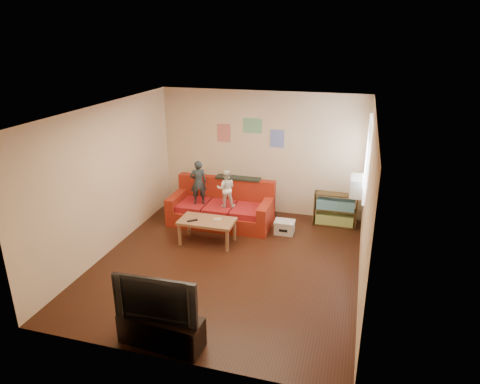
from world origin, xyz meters
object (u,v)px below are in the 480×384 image
(child_b, at_px, (226,188))
(file_box, at_px, (284,227))
(television, at_px, (159,296))
(coffee_table, at_px, (207,223))
(bookshelf, at_px, (335,211))
(sofa, at_px, (222,208))
(child_a, at_px, (198,182))
(tv_stand, at_px, (161,330))

(child_b, bearing_deg, file_box, 163.30)
(file_box, xyz_separation_m, television, (-0.95, -3.69, 0.60))
(coffee_table, xyz_separation_m, bookshelf, (2.31, 1.49, -0.09))
(coffee_table, xyz_separation_m, television, (0.41, -2.88, 0.33))
(sofa, distance_m, bookshelf, 2.38)
(child_b, bearing_deg, child_a, -16.23)
(bookshelf, relative_size, television, 0.80)
(child_a, distance_m, tv_stand, 3.87)
(child_b, bearing_deg, sofa, -65.78)
(bookshelf, bearing_deg, child_b, -162.80)
(child_a, height_order, tv_stand, child_a)
(sofa, xyz_separation_m, television, (0.43, -3.87, 0.42))
(sofa, xyz_separation_m, child_b, (0.15, -0.17, 0.53))
(coffee_table, bearing_deg, television, -81.86)
(sofa, height_order, child_b, child_b)
(coffee_table, height_order, television, television)
(child_a, bearing_deg, bookshelf, 170.51)
(bookshelf, height_order, tv_stand, bookshelf)
(child_a, bearing_deg, sofa, 177.83)
(child_b, distance_m, television, 3.71)
(child_b, distance_m, tv_stand, 3.76)
(child_a, relative_size, television, 0.85)
(child_b, xyz_separation_m, tv_stand, (0.29, -3.70, -0.64))
(child_b, bearing_deg, coffee_table, 64.92)
(sofa, relative_size, coffee_table, 2.02)
(sofa, relative_size, bookshelf, 2.43)
(sofa, bearing_deg, child_a, -159.03)
(child_b, relative_size, bookshelf, 0.89)
(child_a, height_order, television, child_a)
(child_b, height_order, bookshelf, child_b)
(sofa, relative_size, television, 1.95)
(tv_stand, bearing_deg, sofa, 100.53)
(child_a, bearing_deg, file_box, 156.55)
(sofa, bearing_deg, coffee_table, -88.78)
(sofa, xyz_separation_m, tv_stand, (0.43, -3.87, -0.11))
(coffee_table, distance_m, file_box, 1.61)
(coffee_table, bearing_deg, child_a, 120.16)
(sofa, distance_m, child_a, 0.77)
(child_a, height_order, coffee_table, child_a)
(bookshelf, height_order, television, television)
(bookshelf, bearing_deg, file_box, -144.03)
(child_a, height_order, bookshelf, child_a)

